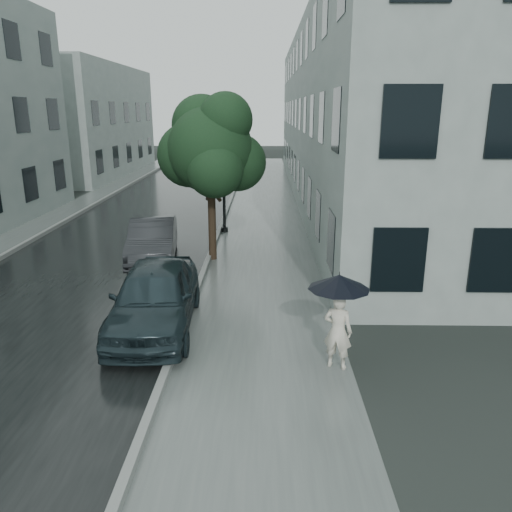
{
  "coord_description": "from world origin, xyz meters",
  "views": [
    {
      "loc": [
        0.29,
        -9.29,
        4.86
      ],
      "look_at": [
        0.07,
        2.75,
        1.3
      ],
      "focal_mm": 35.0,
      "sensor_mm": 36.0,
      "label": 1
    }
  ],
  "objects_px": {
    "pedestrian": "(338,331)",
    "car_near": "(155,297)",
    "lamp_post": "(219,167)",
    "car_far": "(153,239)",
    "street_tree": "(211,148)"
  },
  "relations": [
    {
      "from": "car_far",
      "to": "pedestrian",
      "type": "bearing_deg",
      "value": -62.18
    },
    {
      "from": "lamp_post",
      "to": "car_near",
      "type": "bearing_deg",
      "value": -109.53
    },
    {
      "from": "lamp_post",
      "to": "car_near",
      "type": "xyz_separation_m",
      "value": [
        -0.69,
        -9.31,
        -1.9
      ]
    },
    {
      "from": "pedestrian",
      "to": "car_far",
      "type": "bearing_deg",
      "value": -31.59
    },
    {
      "from": "street_tree",
      "to": "car_near",
      "type": "distance_m",
      "value": 6.35
    },
    {
      "from": "lamp_post",
      "to": "car_far",
      "type": "distance_m",
      "value": 4.77
    },
    {
      "from": "lamp_post",
      "to": "car_near",
      "type": "height_order",
      "value": "lamp_post"
    },
    {
      "from": "car_near",
      "to": "street_tree",
      "type": "bearing_deg",
      "value": 79.66
    },
    {
      "from": "car_near",
      "to": "car_far",
      "type": "bearing_deg",
      "value": 100.1
    },
    {
      "from": "pedestrian",
      "to": "lamp_post",
      "type": "bearing_deg",
      "value": -50.94
    },
    {
      "from": "lamp_post",
      "to": "car_near",
      "type": "distance_m",
      "value": 9.53
    },
    {
      "from": "lamp_post",
      "to": "car_near",
      "type": "relative_size",
      "value": 1.04
    },
    {
      "from": "pedestrian",
      "to": "car_near",
      "type": "bearing_deg",
      "value": -1.59
    },
    {
      "from": "car_near",
      "to": "car_far",
      "type": "distance_m",
      "value": 5.56
    },
    {
      "from": "pedestrian",
      "to": "car_near",
      "type": "relative_size",
      "value": 0.34
    }
  ]
}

